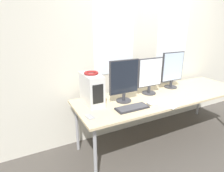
% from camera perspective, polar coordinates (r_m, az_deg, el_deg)
% --- Properties ---
extents(ground_plane, '(14.00, 14.00, 0.00)m').
position_cam_1_polar(ground_plane, '(2.89, 20.11, -18.89)').
color(ground_plane, '#47423D').
extents(wall_back, '(8.00, 0.07, 2.70)m').
position_cam_1_polar(wall_back, '(3.06, 9.77, 11.57)').
color(wall_back, beige).
rests_on(wall_back, ground_plane).
extents(desk, '(2.59, 0.82, 0.74)m').
position_cam_1_polar(desk, '(2.81, 15.61, -3.20)').
color(desk, '#D1BA8E').
rests_on(desk, ground_plane).
extents(pc_tower, '(0.19, 0.41, 0.38)m').
position_cam_1_polar(pc_tower, '(2.34, -6.20, -0.91)').
color(pc_tower, silver).
rests_on(pc_tower, desk).
extents(headphones, '(0.18, 0.18, 0.03)m').
position_cam_1_polar(headphones, '(2.28, -6.38, 3.97)').
color(headphones, maroon).
rests_on(headphones, pc_tower).
extents(monitor_main, '(0.41, 0.20, 0.55)m').
position_cam_1_polar(monitor_main, '(2.36, 3.73, 1.87)').
color(monitor_main, '#333338').
rests_on(monitor_main, desk).
extents(monitor_right_near, '(0.40, 0.20, 0.52)m').
position_cam_1_polar(monitor_right_near, '(2.69, 11.51, 3.24)').
color(monitor_right_near, '#333338').
rests_on(monitor_right_near, desk).
extents(monitor_right_far, '(0.40, 0.20, 0.56)m').
position_cam_1_polar(monitor_right_far, '(3.05, 17.94, 4.90)').
color(monitor_right_far, '#333338').
rests_on(monitor_right_far, desk).
extents(keyboard, '(0.40, 0.16, 0.02)m').
position_cam_1_polar(keyboard, '(2.25, 6.16, -6.62)').
color(keyboard, '#28282D').
rests_on(keyboard, desk).
extents(mouse, '(0.05, 0.09, 0.03)m').
position_cam_1_polar(mouse, '(2.39, 11.30, -5.25)').
color(mouse, '#B2B2B7').
rests_on(mouse, desk).
extents(cell_phone, '(0.09, 0.13, 0.01)m').
position_cam_1_polar(cell_phone, '(2.06, -6.76, -9.31)').
color(cell_phone, '#99999E').
rests_on(cell_phone, desk).
extents(paper_sheet_left, '(0.30, 0.35, 0.00)m').
position_cam_1_polar(paper_sheet_left, '(2.48, 16.20, -5.15)').
color(paper_sheet_left, white).
rests_on(paper_sheet_left, desk).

